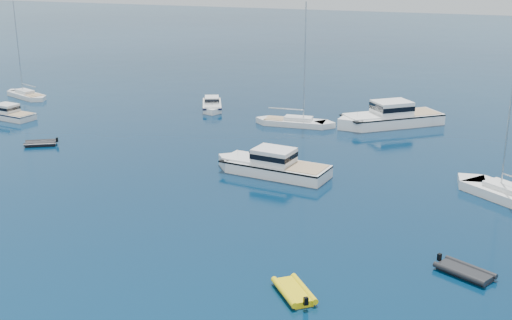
# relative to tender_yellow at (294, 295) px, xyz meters

# --- Properties ---
(motor_cruiser_centre) EXTENTS (11.72, 4.88, 2.99)m
(motor_cruiser_centre) POSITION_rel_tender_yellow_xyz_m (-8.42, 19.81, 0.00)
(motor_cruiser_centre) COLOR silver
(motor_cruiser_centre) RESTS_ON ground
(motor_cruiser_far_l) EXTENTS (8.62, 3.82, 2.19)m
(motor_cruiser_far_l) POSITION_rel_tender_yellow_xyz_m (-44.61, 27.96, 0.00)
(motor_cruiser_far_l) COLOR silver
(motor_cruiser_far_l) RESTS_ON ground
(motor_cruiser_distant) EXTENTS (12.95, 11.80, 3.53)m
(motor_cruiser_distant) POSITION_rel_tender_yellow_xyz_m (-1.74, 40.70, 0.00)
(motor_cruiser_distant) COLOR white
(motor_cruiser_distant) RESTS_ON ground
(motor_cruiser_horizon) EXTENTS (5.31, 7.83, 1.98)m
(motor_cruiser_horizon) POSITION_rel_tender_yellow_xyz_m (-23.84, 40.91, 0.00)
(motor_cruiser_horizon) COLOR white
(motor_cruiser_horizon) RESTS_ON ground
(sailboat_mid_r) EXTENTS (10.96, 9.29, 16.87)m
(sailboat_mid_r) POSITION_rel_tender_yellow_xyz_m (11.51, 20.30, 0.00)
(sailboat_mid_r) COLOR white
(sailboat_mid_r) RESTS_ON ground
(sailboat_centre) EXTENTS (9.84, 3.21, 14.24)m
(sailboat_centre) POSITION_rel_tender_yellow_xyz_m (-11.66, 36.85, 0.00)
(sailboat_centre) COLOR silver
(sailboat_centre) RESTS_ON ground
(sailboat_far_l) EXTENTS (9.22, 5.57, 13.23)m
(sailboat_far_l) POSITION_rel_tender_yellow_xyz_m (-50.18, 38.24, 0.00)
(sailboat_far_l) COLOR silver
(sailboat_far_l) RESTS_ON ground
(tender_yellow) EXTENTS (3.67, 3.87, 0.95)m
(tender_yellow) POSITION_rel_tender_yellow_xyz_m (0.00, 0.00, 0.00)
(tender_yellow) COLOR yellow
(tender_yellow) RESTS_ON ground
(tender_grey_near) EXTENTS (4.12, 3.43, 0.95)m
(tender_grey_near) POSITION_rel_tender_yellow_xyz_m (8.92, 6.02, 0.00)
(tender_grey_near) COLOR black
(tender_grey_near) RESTS_ON ground
(tender_grey_far) EXTENTS (3.75, 3.24, 0.95)m
(tender_grey_far) POSITION_rel_tender_yellow_xyz_m (-33.33, 19.90, 0.00)
(tender_grey_far) COLOR black
(tender_grey_far) RESTS_ON ground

